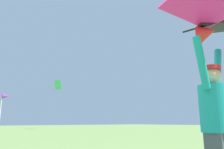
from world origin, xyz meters
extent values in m
cylinder|color=teal|center=(0.30, -0.40, 1.10)|extent=(0.38, 0.38, 0.56)
sphere|color=tan|center=(0.30, -0.40, 1.49)|extent=(0.23, 0.23, 0.23)
cylinder|color=red|center=(0.30, -0.40, 1.59)|extent=(0.27, 0.27, 0.05)
cylinder|color=teal|center=(0.57, -0.37, 1.61)|extent=(0.29, 0.12, 0.62)
cylinder|color=teal|center=(0.04, -0.43, 1.61)|extent=(0.29, 0.12, 0.62)
cylinder|color=black|center=(0.30, -0.40, 2.17)|extent=(0.10, 0.64, 0.02)
cube|color=black|center=(0.69, -0.45, 2.25)|extent=(0.98, 0.94, 0.19)
cube|color=#DB2393|center=(-0.06, -0.54, 2.25)|extent=(0.91, 0.84, 0.19)
cone|color=red|center=(0.30, -0.40, 2.07)|extent=(0.26, 0.23, 0.24)
cube|color=green|center=(10.70, 26.25, 5.91)|extent=(1.27, 1.05, 1.45)
cylinder|color=silver|center=(-0.07, 8.59, 1.07)|extent=(0.04, 0.04, 2.15)
cone|color=purple|center=(0.07, 8.59, 2.03)|extent=(0.28, 0.24, 0.24)
camera|label=1|loc=(-2.31, -1.69, 0.94)|focal=35.25mm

